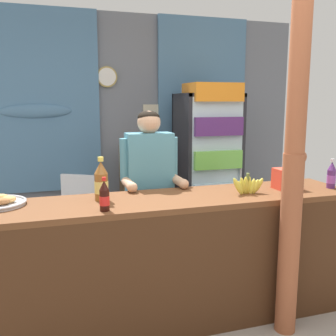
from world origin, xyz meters
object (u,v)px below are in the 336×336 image
object	(u,v)px
shopkeeper	(150,180)
bottle_shelf_rack	(142,190)
plastic_lawn_chair	(75,212)
soda_bottle_grape_soda	(331,176)
soda_bottle_cola	(104,197)
snack_box_crackers	(287,179)
drink_fridge	(208,156)
soda_bottle_iced_tea	(101,182)
banana_bunch	(248,186)
timber_post	(294,161)
stall_counter	(175,251)

from	to	relation	value
shopkeeper	bottle_shelf_rack	bearing A→B (deg)	79.62
plastic_lawn_chair	soda_bottle_grape_soda	xyz separation A→B (m)	(1.89, -1.48, 0.54)
soda_bottle_cola	snack_box_crackers	distance (m)	1.47
drink_fridge	bottle_shelf_rack	distance (m)	0.89
shopkeeper	soda_bottle_iced_tea	bearing A→B (deg)	-136.65
drink_fridge	soda_bottle_cola	world-z (taller)	drink_fridge
bottle_shelf_rack	snack_box_crackers	bearing A→B (deg)	-67.70
banana_bunch	timber_post	bearing A→B (deg)	-65.02
stall_counter	drink_fridge	bearing A→B (deg)	59.85
stall_counter	timber_post	world-z (taller)	timber_post
shopkeeper	soda_bottle_cola	world-z (taller)	shopkeeper
plastic_lawn_chair	soda_bottle_iced_tea	bearing A→B (deg)	-85.44
timber_post	banana_bunch	size ratio (longest dim) A/B	9.24
drink_fridge	shopkeeper	size ratio (longest dim) A/B	1.18
timber_post	banana_bunch	world-z (taller)	timber_post
shopkeeper	stall_counter	bearing A→B (deg)	-88.04
snack_box_crackers	shopkeeper	bearing A→B (deg)	152.98
timber_post	shopkeeper	xyz separation A→B (m)	(-0.76, 0.89, -0.26)
soda_bottle_grape_soda	snack_box_crackers	distance (m)	0.36
drink_fridge	banana_bunch	xyz separation A→B (m)	(-0.36, -1.58, 0.01)
stall_counter	shopkeeper	distance (m)	0.73
drink_fridge	bottle_shelf_rack	size ratio (longest dim) A/B	1.64
shopkeeper	soda_bottle_cola	bearing A→B (deg)	-124.13
plastic_lawn_chair	soda_bottle_iced_tea	distance (m)	1.45
plastic_lawn_chair	snack_box_crackers	size ratio (longest dim) A/B	4.47
soda_bottle_cola	snack_box_crackers	world-z (taller)	soda_bottle_cola
stall_counter	drink_fridge	world-z (taller)	drink_fridge
drink_fridge	soda_bottle_cola	xyz separation A→B (m)	(-1.44, -1.72, 0.04)
stall_counter	bottle_shelf_rack	size ratio (longest dim) A/B	2.53
stall_counter	soda_bottle_cola	world-z (taller)	soda_bottle_cola
soda_bottle_grape_soda	soda_bottle_iced_tea	bearing A→B (deg)	175.14
plastic_lawn_chair	soda_bottle_grape_soda	size ratio (longest dim) A/B	3.69
soda_bottle_cola	bottle_shelf_rack	bearing A→B (deg)	70.42
shopkeeper	soda_bottle_grape_soda	bearing A→B (deg)	-23.64
stall_counter	soda_bottle_grape_soda	xyz separation A→B (m)	(1.31, 0.03, 0.46)
plastic_lawn_chair	banana_bunch	bearing A→B (deg)	-51.24
plastic_lawn_chair	snack_box_crackers	world-z (taller)	snack_box_crackers
soda_bottle_cola	stall_counter	bearing A→B (deg)	9.91
shopkeeper	soda_bottle_grape_soda	world-z (taller)	shopkeeper
shopkeeper	soda_bottle_cola	distance (m)	0.85
timber_post	snack_box_crackers	world-z (taller)	timber_post
snack_box_crackers	timber_post	bearing A→B (deg)	-119.71
soda_bottle_cola	snack_box_crackers	bearing A→B (deg)	7.83
bottle_shelf_rack	soda_bottle_iced_tea	distance (m)	1.94
plastic_lawn_chair	soda_bottle_cola	distance (m)	1.68
banana_bunch	shopkeeper	bearing A→B (deg)	137.18
stall_counter	plastic_lawn_chair	xyz separation A→B (m)	(-0.58, 1.51, -0.08)
stall_counter	soda_bottle_grape_soda	size ratio (longest dim) A/B	12.04
soda_bottle_iced_tea	soda_bottle_grape_soda	bearing A→B (deg)	-4.86
shopkeeper	soda_bottle_iced_tea	distance (m)	0.64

